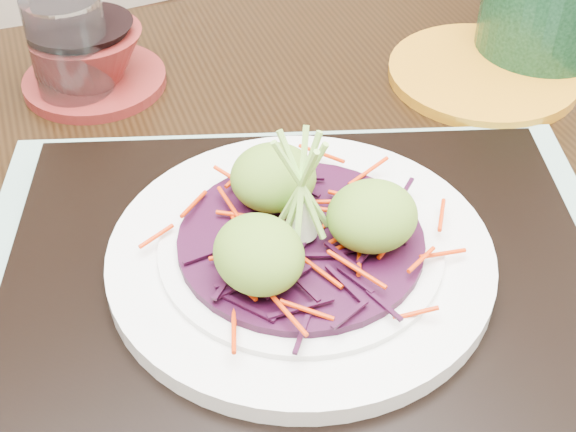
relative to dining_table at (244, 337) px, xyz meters
name	(u,v)px	position (x,y,z in m)	size (l,w,h in m)	color
dining_table	(244,337)	(0.00, 0.00, 0.00)	(1.34, 0.98, 0.78)	black
placemat	(300,284)	(0.02, -0.06, 0.11)	(0.48, 0.37, 0.00)	#82A993
serving_tray	(300,273)	(0.02, -0.06, 0.12)	(0.41, 0.31, 0.02)	black
white_plate	(301,255)	(0.02, -0.06, 0.13)	(0.27, 0.27, 0.02)	silver
cabbage_bed	(301,240)	(0.02, -0.06, 0.15)	(0.17, 0.17, 0.01)	black
carrot_julienne	(301,231)	(0.02, -0.06, 0.16)	(0.21, 0.21, 0.01)	red
guacamole_scoops	(302,215)	(0.02, -0.06, 0.17)	(0.15, 0.13, 0.05)	#527723
scallion_garnish	(302,190)	(0.02, -0.06, 0.19)	(0.06, 0.06, 0.09)	#8CC74F
water_glass	(70,49)	(-0.05, 0.26, 0.15)	(0.07, 0.07, 0.10)	white
terracotta_bowl_set	(92,62)	(-0.03, 0.27, 0.13)	(0.15, 0.15, 0.06)	#5C1816
yellow_plate	(483,73)	(0.31, 0.12, 0.11)	(0.19, 0.19, 0.01)	#B77214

